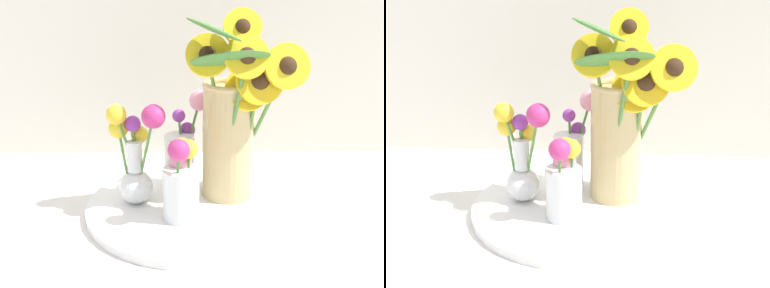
% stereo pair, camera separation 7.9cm
% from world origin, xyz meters
% --- Properties ---
extents(ground_plane, '(6.00, 6.00, 0.00)m').
position_xyz_m(ground_plane, '(0.00, 0.00, 0.00)').
color(ground_plane, silver).
extents(serving_tray, '(0.41, 0.41, 0.02)m').
position_xyz_m(serving_tray, '(0.01, 0.06, 0.01)').
color(serving_tray, white).
rests_on(serving_tray, ground_plane).
extents(mason_jar_sunflowers, '(0.24, 0.17, 0.37)m').
position_xyz_m(mason_jar_sunflowers, '(0.09, 0.09, 0.17)').
color(mason_jar_sunflowers, '#D1B77A').
rests_on(mason_jar_sunflowers, serving_tray).
extents(vase_small_center, '(0.07, 0.09, 0.16)m').
position_xyz_m(vase_small_center, '(-0.01, 0.00, 0.09)').
color(vase_small_center, white).
rests_on(vase_small_center, serving_tray).
extents(vase_bulb_right, '(0.11, 0.10, 0.21)m').
position_xyz_m(vase_bulb_right, '(-0.10, 0.06, 0.11)').
color(vase_bulb_right, white).
rests_on(vase_bulb_right, serving_tray).
extents(vase_small_back, '(0.10, 0.08, 0.21)m').
position_xyz_m(vase_small_back, '(-0.01, 0.13, 0.10)').
color(vase_small_back, white).
rests_on(vase_small_back, serving_tray).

